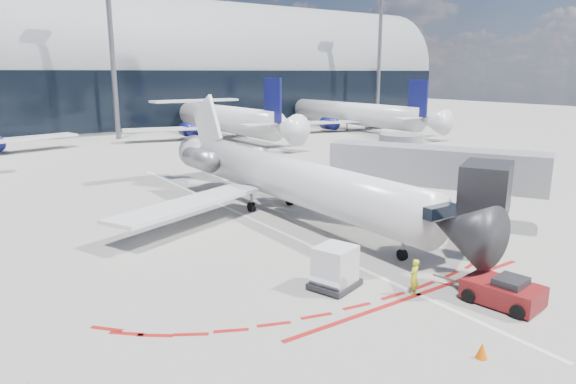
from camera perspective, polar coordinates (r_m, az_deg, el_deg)
ground at (r=31.18m, az=-1.71°, el=-4.07°), size 260.00×260.00×0.00m
apron_centerline at (r=32.81m, az=-3.61°, el=-3.20°), size 0.25×40.00×0.01m
apron_stop_bar at (r=22.97m, az=14.30°, el=-10.98°), size 14.00×0.25×0.01m
terminal_building at (r=91.47m, az=-24.84°, el=11.56°), size 150.00×24.15×24.00m
jet_bridge at (r=34.55m, az=14.86°, el=2.34°), size 10.03×15.20×4.90m
light_mast_centre at (r=76.12m, az=-18.99°, el=14.96°), size 0.70×0.70×25.00m
light_mast_east at (r=101.98m, az=10.12°, el=14.83°), size 0.70×0.70×25.00m
regional_jet at (r=34.03m, az=-0.67°, el=1.75°), size 24.23×29.88×7.48m
pushback_tug at (r=23.02m, az=22.82°, el=-10.16°), size 2.37×4.74×1.21m
ramp_worker at (r=22.70m, az=13.84°, el=-9.12°), size 0.65×0.51×1.56m
uld_container at (r=22.70m, az=5.25°, el=-8.36°), size 2.46×2.26×1.90m
safety_cone_right at (r=18.87m, az=20.75°, el=-16.15°), size 0.40×0.40×0.55m
bg_airliner_1 at (r=75.60m, az=-7.60°, el=10.14°), size 33.14×35.09×10.72m
bg_airliner_2 at (r=85.13m, az=7.29°, el=10.33°), size 31.78×33.65×10.28m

